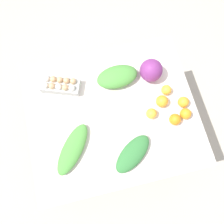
{
  "coord_description": "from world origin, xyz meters",
  "views": [
    {
      "loc": [
        -0.1,
        -0.4,
        2.19
      ],
      "look_at": [
        0.0,
        0.0,
        0.76
      ],
      "focal_mm": 35.0,
      "sensor_mm": 36.0,
      "label": 1
    }
  ],
  "objects_px": {
    "orange_0": "(162,101)",
    "orange_5": "(151,114)",
    "cabbage_purple": "(151,70)",
    "orange_2": "(166,90)",
    "greens_bunch_chard": "(73,149)",
    "greens_bunch_kale": "(117,77)",
    "orange_1": "(175,119)",
    "greens_bunch_scallion": "(133,154)",
    "egg_carton": "(60,85)",
    "orange_4": "(183,102)",
    "orange_3": "(186,114)"
  },
  "relations": [
    {
      "from": "orange_0",
      "to": "cabbage_purple",
      "type": "bearing_deg",
      "value": 94.93
    },
    {
      "from": "greens_bunch_scallion",
      "to": "orange_0",
      "type": "xyz_separation_m",
      "value": [
        0.28,
        0.29,
        0.01
      ]
    },
    {
      "from": "cabbage_purple",
      "to": "greens_bunch_scallion",
      "type": "bearing_deg",
      "value": -117.13
    },
    {
      "from": "greens_bunch_scallion",
      "to": "greens_bunch_kale",
      "type": "bearing_deg",
      "value": 86.82
    },
    {
      "from": "greens_bunch_scallion",
      "to": "orange_2",
      "type": "distance_m",
      "value": 0.5
    },
    {
      "from": "orange_4",
      "to": "egg_carton",
      "type": "bearing_deg",
      "value": 158.29
    },
    {
      "from": "egg_carton",
      "to": "greens_bunch_chard",
      "type": "distance_m",
      "value": 0.45
    },
    {
      "from": "orange_0",
      "to": "orange_2",
      "type": "xyz_separation_m",
      "value": [
        0.06,
        0.07,
        -0.01
      ]
    },
    {
      "from": "egg_carton",
      "to": "greens_bunch_kale",
      "type": "bearing_deg",
      "value": -164.98
    },
    {
      "from": "orange_2",
      "to": "orange_5",
      "type": "bearing_deg",
      "value": -136.8
    },
    {
      "from": "orange_1",
      "to": "orange_4",
      "type": "bearing_deg",
      "value": 47.95
    },
    {
      "from": "egg_carton",
      "to": "greens_bunch_chard",
      "type": "xyz_separation_m",
      "value": [
        0.0,
        -0.45,
        -0.01
      ]
    },
    {
      "from": "egg_carton",
      "to": "orange_2",
      "type": "bearing_deg",
      "value": -176.27
    },
    {
      "from": "greens_bunch_chard",
      "to": "orange_1",
      "type": "xyz_separation_m",
      "value": [
        0.7,
        0.03,
        0.01
      ]
    },
    {
      "from": "greens_bunch_chard",
      "to": "orange_2",
      "type": "bearing_deg",
      "value": 19.38
    },
    {
      "from": "cabbage_purple",
      "to": "orange_2",
      "type": "height_order",
      "value": "cabbage_purple"
    },
    {
      "from": "orange_1",
      "to": "orange_4",
      "type": "xyz_separation_m",
      "value": [
        0.09,
        0.1,
        -0.0
      ]
    },
    {
      "from": "greens_bunch_chard",
      "to": "orange_1",
      "type": "distance_m",
      "value": 0.7
    },
    {
      "from": "orange_0",
      "to": "greens_bunch_kale",
      "type": "bearing_deg",
      "value": 135.97
    },
    {
      "from": "cabbage_purple",
      "to": "greens_bunch_kale",
      "type": "relative_size",
      "value": 0.55
    },
    {
      "from": "greens_bunch_chard",
      "to": "orange_5",
      "type": "distance_m",
      "value": 0.57
    },
    {
      "from": "orange_1",
      "to": "orange_2",
      "type": "distance_m",
      "value": 0.22
    },
    {
      "from": "greens_bunch_scallion",
      "to": "orange_1",
      "type": "xyz_separation_m",
      "value": [
        0.33,
        0.15,
        0.01
      ]
    },
    {
      "from": "egg_carton",
      "to": "orange_3",
      "type": "xyz_separation_m",
      "value": [
        0.78,
        -0.4,
        -0.01
      ]
    },
    {
      "from": "cabbage_purple",
      "to": "greens_bunch_chard",
      "type": "distance_m",
      "value": 0.75
    },
    {
      "from": "greens_bunch_scallion",
      "to": "greens_bunch_kale",
      "type": "relative_size",
      "value": 1.02
    },
    {
      "from": "orange_3",
      "to": "greens_bunch_kale",
      "type": "bearing_deg",
      "value": 136.31
    },
    {
      "from": "cabbage_purple",
      "to": "egg_carton",
      "type": "xyz_separation_m",
      "value": [
        -0.64,
        0.06,
        -0.04
      ]
    },
    {
      "from": "greens_bunch_kale",
      "to": "cabbage_purple",
      "type": "bearing_deg",
      "value": -5.64
    },
    {
      "from": "orange_3",
      "to": "orange_5",
      "type": "xyz_separation_m",
      "value": [
        -0.22,
        0.05,
        -0.0
      ]
    },
    {
      "from": "egg_carton",
      "to": "orange_1",
      "type": "relative_size",
      "value": 3.74
    },
    {
      "from": "greens_bunch_scallion",
      "to": "orange_5",
      "type": "bearing_deg",
      "value": 50.16
    },
    {
      "from": "egg_carton",
      "to": "orange_1",
      "type": "distance_m",
      "value": 0.82
    },
    {
      "from": "orange_0",
      "to": "orange_4",
      "type": "bearing_deg",
      "value": -15.11
    },
    {
      "from": "egg_carton",
      "to": "greens_bunch_kale",
      "type": "distance_m",
      "value": 0.4
    },
    {
      "from": "greens_bunch_kale",
      "to": "orange_1",
      "type": "xyz_separation_m",
      "value": [
        0.3,
        -0.39,
        -0.01
      ]
    },
    {
      "from": "egg_carton",
      "to": "greens_bunch_chard",
      "type": "relative_size",
      "value": 0.83
    },
    {
      "from": "orange_0",
      "to": "orange_5",
      "type": "xyz_separation_m",
      "value": [
        -0.09,
        -0.07,
        -0.01
      ]
    },
    {
      "from": "orange_2",
      "to": "orange_4",
      "type": "distance_m",
      "value": 0.14
    },
    {
      "from": "greens_bunch_kale",
      "to": "orange_3",
      "type": "bearing_deg",
      "value": -43.69
    },
    {
      "from": "cabbage_purple",
      "to": "orange_2",
      "type": "bearing_deg",
      "value": -63.07
    },
    {
      "from": "cabbage_purple",
      "to": "greens_bunch_kale",
      "type": "distance_m",
      "value": 0.24
    },
    {
      "from": "orange_4",
      "to": "orange_5",
      "type": "relative_size",
      "value": 1.04
    },
    {
      "from": "cabbage_purple",
      "to": "egg_carton",
      "type": "bearing_deg",
      "value": 174.91
    },
    {
      "from": "orange_4",
      "to": "cabbage_purple",
      "type": "bearing_deg",
      "value": 121.67
    },
    {
      "from": "greens_bunch_kale",
      "to": "orange_5",
      "type": "bearing_deg",
      "value": -62.74
    },
    {
      "from": "greens_bunch_kale",
      "to": "greens_bunch_chard",
      "type": "distance_m",
      "value": 0.58
    },
    {
      "from": "greens_bunch_scallion",
      "to": "orange_4",
      "type": "distance_m",
      "value": 0.5
    },
    {
      "from": "orange_5",
      "to": "orange_2",
      "type": "bearing_deg",
      "value": 43.2
    },
    {
      "from": "greens_bunch_scallion",
      "to": "orange_4",
      "type": "height_order",
      "value": "orange_4"
    }
  ]
}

